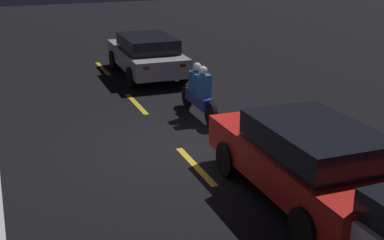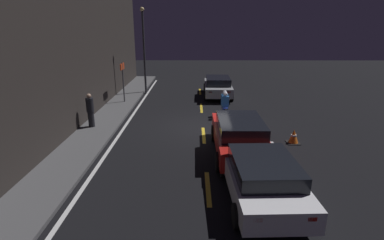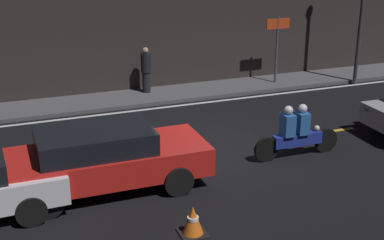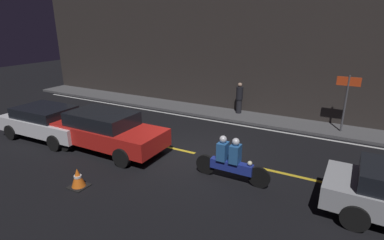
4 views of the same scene
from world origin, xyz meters
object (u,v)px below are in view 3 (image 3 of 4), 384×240
at_px(taxi_red, 103,157).
at_px(pedestrian, 146,70).
at_px(traffic_cone_near, 193,221).
at_px(shop_sign, 277,37).
at_px(motorcycle, 295,133).

distance_m(taxi_red, pedestrian, 7.04).
xyz_separation_m(taxi_red, pedestrian, (2.83, 6.44, 0.14)).
bearing_deg(pedestrian, traffic_cone_near, -100.64).
distance_m(pedestrian, shop_sign, 4.87).
xyz_separation_m(motorcycle, pedestrian, (-2.03, 6.38, 0.27)).
bearing_deg(traffic_cone_near, taxi_red, 115.70).
relative_size(traffic_cone_near, pedestrian, 0.37).
bearing_deg(shop_sign, pedestrian, 174.47).
height_order(taxi_red, pedestrian, pedestrian).
bearing_deg(pedestrian, taxi_red, -113.75).
bearing_deg(taxi_red, motorcycle, 0.90).
distance_m(taxi_red, shop_sign, 9.73).
distance_m(traffic_cone_near, pedestrian, 9.04).
height_order(motorcycle, pedestrian, pedestrian).
relative_size(motorcycle, shop_sign, 0.98).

